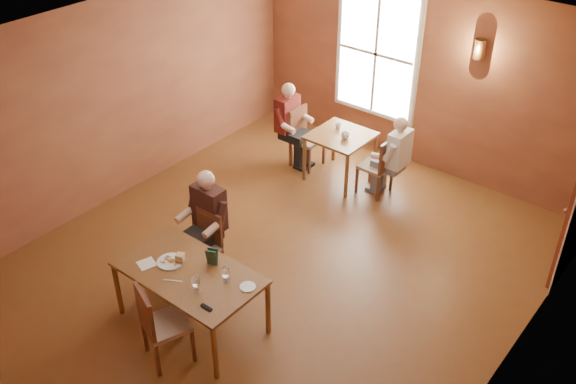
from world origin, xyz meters
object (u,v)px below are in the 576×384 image
Objects in this scene: second_table at (340,156)px; chair_diner_maroon at (307,138)px; diner_white at (378,156)px; diner_maroon at (306,128)px; chair_diner_white at (375,165)px; chair_diner_main at (201,248)px; chair_empty at (166,323)px; main_table at (191,297)px; diner_main at (197,235)px.

chair_diner_maroon is at bearing 180.00° from second_table.
diner_maroon reaches higher than diner_white.
diner_maroon reaches higher than second_table.
diner_maroon is at bearing 90.00° from chair_diner_white.
chair_diner_main is at bearing 168.57° from chair_diner_white.
diner_maroon is at bearing -77.17° from chair_diner_main.
chair_diner_main is 0.91× the size of chair_empty.
main_table is 0.85m from diner_main.
diner_main reaches higher than diner_white.
diner_main reaches higher than chair_diner_maroon.
diner_main is 1.02× the size of diner_maroon.
chair_empty is at bearing 119.72° from chair_diner_main.
diner_white reaches higher than chair_diner_white.
chair_empty is (0.68, -1.18, 0.05)m from chair_diner_main.
diner_white is at bearing -90.00° from chair_diner_white.
diner_maroon is (-0.70, 3.09, 0.21)m from chair_diner_main.
diner_main reaches higher than second_table.
chair_diner_white is (0.63, 3.12, -0.21)m from diner_main.
diner_maroon is (-0.03, 0.00, 0.18)m from chair_diner_maroon.
main_table is 1.80× the size of chair_diner_main.
second_table is at bearing 120.27° from chair_empty.
diner_main is 3.19m from chair_diner_white.
chair_diner_main is 3.10m from second_table.
second_table is 0.73m from diner_white.
diner_white is at bearing -101.85° from diner_main.
chair_diner_white is 0.17m from diner_white.
chair_diner_white is at bearing -101.43° from chair_diner_main.
main_table is 1.90× the size of second_table.
diner_white reaches higher than second_table.
second_table is 0.68× the size of diner_white.
chair_diner_main is at bearing 127.57° from main_table.
chair_diner_white is 1.30m from chair_diner_maroon.
main_table reaches higher than second_table.
main_table is 3.78m from second_table.
main_table is at bearing 127.57° from chair_diner_main.
chair_empty reaches higher than chair_diner_maroon.
chair_diner_main is 3.18m from diner_maroon.
chair_diner_maroon is at bearing 128.49° from chair_empty.
diner_white is (0.16, 3.74, 0.26)m from main_table.
diner_white is (0.66, 3.09, 0.18)m from chair_diner_main.
chair_diner_white is (0.13, 3.74, 0.09)m from main_table.
chair_empty is 4.28m from chair_diner_white.
chair_diner_white is at bearing 88.08° from main_table.
diner_main is at bearing 128.88° from main_table.
chair_diner_white is 0.74× the size of diner_white.
diner_maroon is at bearing 128.86° from chair_empty.
chair_diner_maroon is at bearing 90.00° from diner_maroon.
chair_diner_maroon is (-0.65, 0.00, 0.10)m from second_table.
diner_white reaches higher than chair_diner_maroon.
main_table is 3.76m from diner_white.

